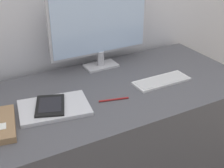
# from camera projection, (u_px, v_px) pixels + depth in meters

# --- Properties ---
(desk) EXTENTS (1.46, 0.72, 0.73)m
(desk) POSITION_uv_depth(u_px,v_px,m) (113.00, 144.00, 1.80)
(desk) COLOR #4C4C51
(desk) RESTS_ON ground_plane
(monitor) EXTENTS (0.60, 0.11, 0.47)m
(monitor) POSITION_uv_depth(u_px,v_px,m) (100.00, 24.00, 1.74)
(monitor) COLOR #B7B7BC
(monitor) RESTS_ON desk
(keyboard) EXTENTS (0.31, 0.12, 0.01)m
(keyboard) POSITION_uv_depth(u_px,v_px,m) (161.00, 81.00, 1.68)
(keyboard) COLOR silver
(keyboard) RESTS_ON desk
(laptop) EXTENTS (0.35, 0.27, 0.02)m
(laptop) POSITION_uv_depth(u_px,v_px,m) (54.00, 108.00, 1.44)
(laptop) COLOR #BCBCC1
(laptop) RESTS_ON desk
(ereader) EXTENTS (0.18, 0.22, 0.01)m
(ereader) POSITION_uv_depth(u_px,v_px,m) (50.00, 105.00, 1.43)
(ereader) COLOR black
(ereader) RESTS_ON laptop
(pen) EXTENTS (0.15, 0.05, 0.01)m
(pen) POSITION_uv_depth(u_px,v_px,m) (114.00, 100.00, 1.51)
(pen) COLOR maroon
(pen) RESTS_ON desk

